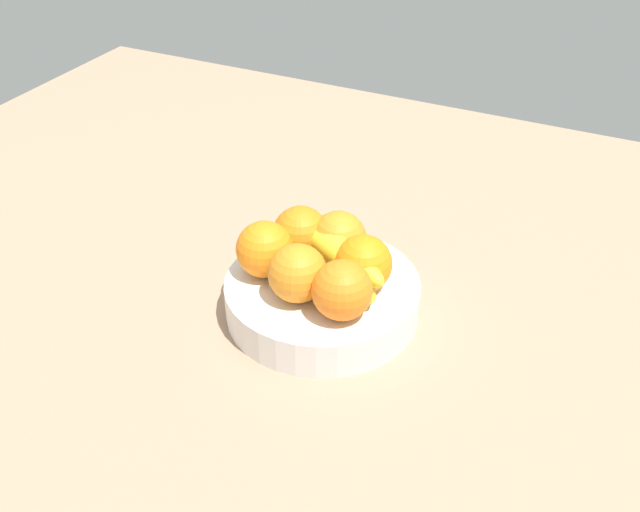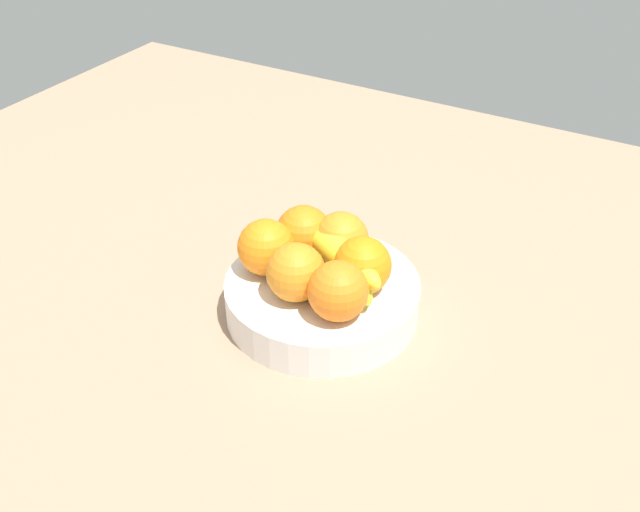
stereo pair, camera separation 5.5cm
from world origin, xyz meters
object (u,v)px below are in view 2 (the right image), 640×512
object	(u,v)px
orange_back_left	(344,241)
orange_back_right	(304,233)
orange_center	(362,265)
fruit_bowl	(320,296)
orange_front_left	(296,272)
banana_bunch	(343,260)
orange_top_stack	(266,247)
orange_front_right	(338,291)

from	to	relation	value
orange_back_left	orange_back_right	world-z (taller)	same
orange_center	orange_back_right	xyz separation A→B (cm)	(10.30, -2.84, 0.00)
fruit_bowl	orange_back_left	distance (cm)	8.07
orange_front_left	orange_back_left	size ratio (longest dim) A/B	1.00
fruit_bowl	banana_bunch	xyz separation A→B (cm)	(-2.36, -1.73, 5.63)
orange_back_right	fruit_bowl	bearing A→B (deg)	140.52
orange_front_left	orange_top_stack	bearing A→B (deg)	-24.43
orange_center	orange_top_stack	world-z (taller)	same
orange_center	orange_top_stack	bearing A→B (deg)	11.37
orange_top_stack	banana_bunch	size ratio (longest dim) A/B	0.45
orange_front_left	orange_center	size ratio (longest dim) A/B	1.00
orange_back_right	banana_bunch	distance (cm)	7.52
orange_front_right	orange_back_right	size ratio (longest dim) A/B	1.00
orange_front_left	orange_front_right	distance (cm)	6.47
fruit_bowl	banana_bunch	world-z (taller)	banana_bunch
fruit_bowl	orange_back_right	xyz separation A→B (cm)	(4.80, -3.95, 6.31)
orange_front_left	orange_back_left	world-z (taller)	same
orange_back_left	banana_bunch	world-z (taller)	orange_back_left
orange_front_left	orange_back_right	xyz separation A→B (cm)	(3.78, -8.27, 0.00)
orange_back_right	banana_bunch	xyz separation A→B (cm)	(-7.16, 2.22, -0.68)
fruit_bowl	orange_top_stack	size ratio (longest dim) A/B	3.41
orange_top_stack	orange_back_right	bearing A→B (deg)	-114.80
orange_back_left	orange_back_right	xyz separation A→B (cm)	(5.58, 1.01, 0.00)
orange_back_left	banana_bunch	size ratio (longest dim) A/B	0.45
fruit_bowl	orange_front_right	bearing A→B (deg)	136.78
orange_back_right	banana_bunch	bearing A→B (deg)	162.76
orange_front_left	orange_front_right	bearing A→B (deg)	173.25
orange_front_left	orange_center	distance (cm)	8.49
banana_bunch	orange_top_stack	bearing A→B (deg)	18.31
orange_center	orange_back_right	size ratio (longest dim) A/B	1.00
orange_back_left	orange_top_stack	xyz separation A→B (cm)	(8.09, 6.43, 0.00)
banana_bunch	orange_front_left	bearing A→B (deg)	60.82
orange_front_right	orange_center	xyz separation A→B (cm)	(-0.10, -6.19, 0.00)
orange_center	orange_back_right	distance (cm)	10.69
orange_back_right	orange_top_stack	world-z (taller)	same
orange_back_left	banana_bunch	bearing A→B (deg)	115.93
orange_back_right	orange_back_left	bearing A→B (deg)	-169.71
orange_center	orange_back_left	xyz separation A→B (cm)	(4.72, -3.86, 0.00)
orange_front_right	fruit_bowl	bearing A→B (deg)	-43.22
orange_front_left	orange_back_right	world-z (taller)	same
fruit_bowl	orange_front_left	distance (cm)	7.71
orange_center	orange_top_stack	size ratio (longest dim) A/B	1.00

